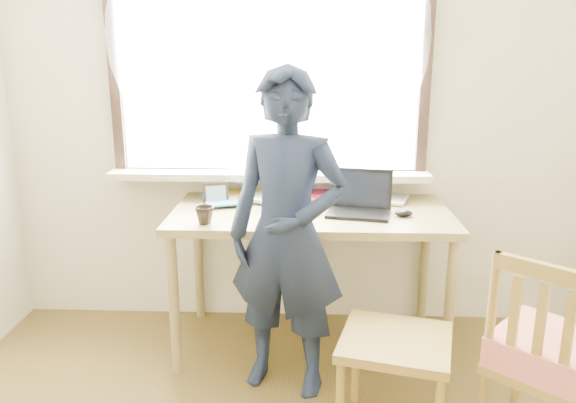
{
  "coord_description": "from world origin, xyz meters",
  "views": [
    {
      "loc": [
        0.04,
        -1.27,
        1.63
      ],
      "look_at": [
        -0.05,
        0.95,
        1.03
      ],
      "focal_mm": 35.0,
      "sensor_mm": 36.0,
      "label": 1
    }
  ],
  "objects_px": {
    "desk": "(311,225)",
    "mug_dark": "(205,215)",
    "mug_white": "(278,193)",
    "work_chair": "(395,353)",
    "person": "(287,235)",
    "side_chair": "(550,356)",
    "laptop": "(360,203)"
  },
  "relations": [
    {
      "from": "person",
      "to": "side_chair",
      "type": "bearing_deg",
      "value": -10.97
    },
    {
      "from": "mug_white",
      "to": "side_chair",
      "type": "xyz_separation_m",
      "value": [
        1.13,
        -1.09,
        -0.37
      ]
    },
    {
      "from": "laptop",
      "to": "desk",
      "type": "bearing_deg",
      "value": 172.4
    },
    {
      "from": "mug_dark",
      "to": "mug_white",
      "type": "bearing_deg",
      "value": 52.67
    },
    {
      "from": "desk",
      "to": "mug_white",
      "type": "xyz_separation_m",
      "value": [
        -0.19,
        0.18,
        0.13
      ]
    },
    {
      "from": "mug_white",
      "to": "person",
      "type": "xyz_separation_m",
      "value": [
        0.08,
        -0.58,
        -0.06
      ]
    },
    {
      "from": "mug_white",
      "to": "person",
      "type": "relative_size",
      "value": 0.07
    },
    {
      "from": "desk",
      "to": "side_chair",
      "type": "xyz_separation_m",
      "value": [
        0.94,
        -0.91,
        -0.24
      ]
    },
    {
      "from": "desk",
      "to": "mug_dark",
      "type": "height_order",
      "value": "mug_dark"
    },
    {
      "from": "laptop",
      "to": "mug_dark",
      "type": "distance_m",
      "value": 0.82
    },
    {
      "from": "mug_white",
      "to": "work_chair",
      "type": "relative_size",
      "value": 0.21
    },
    {
      "from": "mug_white",
      "to": "side_chair",
      "type": "height_order",
      "value": "side_chair"
    },
    {
      "from": "desk",
      "to": "laptop",
      "type": "distance_m",
      "value": 0.29
    },
    {
      "from": "mug_dark",
      "to": "work_chair",
      "type": "relative_size",
      "value": 0.17
    },
    {
      "from": "side_chair",
      "to": "person",
      "type": "bearing_deg",
      "value": 154.04
    },
    {
      "from": "side_chair",
      "to": "person",
      "type": "distance_m",
      "value": 1.21
    },
    {
      "from": "laptop",
      "to": "work_chair",
      "type": "height_order",
      "value": "laptop"
    },
    {
      "from": "laptop",
      "to": "work_chair",
      "type": "relative_size",
      "value": 0.67
    },
    {
      "from": "laptop",
      "to": "mug_dark",
      "type": "height_order",
      "value": "laptop"
    },
    {
      "from": "desk",
      "to": "mug_dark",
      "type": "bearing_deg",
      "value": -153.63
    },
    {
      "from": "mug_dark",
      "to": "person",
      "type": "xyz_separation_m",
      "value": [
        0.42,
        -0.13,
        -0.05
      ]
    },
    {
      "from": "work_chair",
      "to": "side_chair",
      "type": "xyz_separation_m",
      "value": [
        0.58,
        -0.15,
        0.09
      ]
    },
    {
      "from": "desk",
      "to": "mug_white",
      "type": "distance_m",
      "value": 0.29
    },
    {
      "from": "laptop",
      "to": "mug_white",
      "type": "xyz_separation_m",
      "value": [
        -0.45,
        0.22,
        -0.01
      ]
    },
    {
      "from": "mug_dark",
      "to": "person",
      "type": "distance_m",
      "value": 0.44
    },
    {
      "from": "side_chair",
      "to": "mug_dark",
      "type": "bearing_deg",
      "value": 156.29
    },
    {
      "from": "mug_dark",
      "to": "side_chair",
      "type": "bearing_deg",
      "value": -23.71
    },
    {
      "from": "desk",
      "to": "mug_dark",
      "type": "distance_m",
      "value": 0.6
    },
    {
      "from": "laptop",
      "to": "mug_white",
      "type": "height_order",
      "value": "laptop"
    },
    {
      "from": "desk",
      "to": "mug_dark",
      "type": "relative_size",
      "value": 15.66
    },
    {
      "from": "person",
      "to": "mug_dark",
      "type": "bearing_deg",
      "value": 177.3
    },
    {
      "from": "mug_white",
      "to": "work_chair",
      "type": "distance_m",
      "value": 1.18
    }
  ]
}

